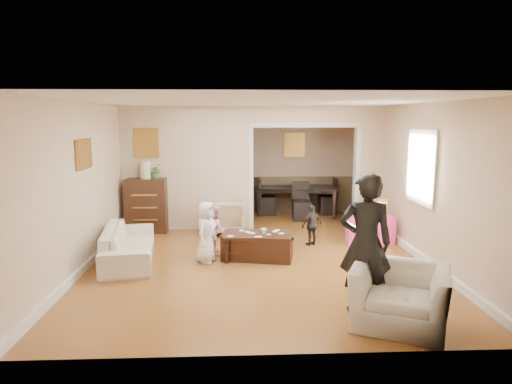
{
  "coord_description": "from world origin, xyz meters",
  "views": [
    {
      "loc": [
        -0.35,
        -7.65,
        2.34
      ],
      "look_at": [
        0.0,
        0.2,
        1.05
      ],
      "focal_mm": 31.37,
      "sensor_mm": 36.0,
      "label": 1
    }
  ],
  "objects_px": {
    "table_lamp": "(146,170)",
    "cyan_cup": "(373,214)",
    "child_kneel_b": "(217,230)",
    "child_toddler": "(312,225)",
    "coffee_table": "(258,246)",
    "adult_person": "(365,243)",
    "sofa": "(129,244)",
    "coffee_cup": "(264,231)",
    "armchair_back": "(226,216)",
    "child_kneel_a": "(206,232)",
    "play_table": "(376,229)",
    "dining_table": "(298,200)",
    "armchair_front": "(399,296)",
    "dresser": "(147,205)"
  },
  "relations": [
    {
      "from": "dining_table",
      "to": "cyan_cup",
      "type": "bearing_deg",
      "value": -54.72
    },
    {
      "from": "sofa",
      "to": "coffee_table",
      "type": "distance_m",
      "value": 2.15
    },
    {
      "from": "armchair_front",
      "to": "table_lamp",
      "type": "bearing_deg",
      "value": 154.26
    },
    {
      "from": "armchair_back",
      "to": "child_kneel_a",
      "type": "relative_size",
      "value": 0.77
    },
    {
      "from": "sofa",
      "to": "armchair_front",
      "type": "relative_size",
      "value": 1.86
    },
    {
      "from": "armchair_back",
      "to": "cyan_cup",
      "type": "bearing_deg",
      "value": 162.83
    },
    {
      "from": "play_table",
      "to": "adult_person",
      "type": "xyz_separation_m",
      "value": [
        -1.13,
        -3.09,
        0.61
      ]
    },
    {
      "from": "coffee_cup",
      "to": "child_kneel_b",
      "type": "height_order",
      "value": "child_kneel_b"
    },
    {
      "from": "coffee_table",
      "to": "coffee_cup",
      "type": "xyz_separation_m",
      "value": [
        0.1,
        -0.05,
        0.26
      ]
    },
    {
      "from": "coffee_cup",
      "to": "cyan_cup",
      "type": "bearing_deg",
      "value": 23.42
    },
    {
      "from": "table_lamp",
      "to": "cyan_cup",
      "type": "bearing_deg",
      "value": -13.26
    },
    {
      "from": "adult_person",
      "to": "child_kneel_b",
      "type": "xyz_separation_m",
      "value": [
        -1.89,
        2.47,
        -0.43
      ]
    },
    {
      "from": "coffee_table",
      "to": "adult_person",
      "type": "relative_size",
      "value": 0.67
    },
    {
      "from": "sofa",
      "to": "coffee_cup",
      "type": "xyz_separation_m",
      "value": [
        2.25,
        -0.02,
        0.2
      ]
    },
    {
      "from": "table_lamp",
      "to": "child_toddler",
      "type": "height_order",
      "value": "table_lamp"
    },
    {
      "from": "adult_person",
      "to": "child_kneel_b",
      "type": "relative_size",
      "value": 2.0
    },
    {
      "from": "coffee_cup",
      "to": "table_lamp",
      "type": "bearing_deg",
      "value": 139.64
    },
    {
      "from": "coffee_table",
      "to": "armchair_front",
      "type": "bearing_deg",
      "value": -59.26
    },
    {
      "from": "sofa",
      "to": "play_table",
      "type": "distance_m",
      "value": 4.57
    },
    {
      "from": "coffee_cup",
      "to": "adult_person",
      "type": "height_order",
      "value": "adult_person"
    },
    {
      "from": "child_toddler",
      "to": "play_table",
      "type": "bearing_deg",
      "value": 159.28
    },
    {
      "from": "armchair_back",
      "to": "child_kneel_b",
      "type": "distance_m",
      "value": 1.46
    },
    {
      "from": "armchair_back",
      "to": "sofa",
      "type": "bearing_deg",
      "value": 48.86
    },
    {
      "from": "table_lamp",
      "to": "cyan_cup",
      "type": "height_order",
      "value": "table_lamp"
    },
    {
      "from": "armchair_back",
      "to": "armchair_front",
      "type": "relative_size",
      "value": 0.74
    },
    {
      "from": "child_kneel_a",
      "to": "child_kneel_b",
      "type": "height_order",
      "value": "child_kneel_a"
    },
    {
      "from": "coffee_table",
      "to": "child_kneel_b",
      "type": "xyz_separation_m",
      "value": [
        -0.7,
        0.3,
        0.21
      ]
    },
    {
      "from": "dining_table",
      "to": "child_toddler",
      "type": "bearing_deg",
      "value": -79.0
    },
    {
      "from": "dining_table",
      "to": "armchair_back",
      "type": "bearing_deg",
      "value": -121.57
    },
    {
      "from": "armchair_back",
      "to": "coffee_table",
      "type": "bearing_deg",
      "value": 108.59
    },
    {
      "from": "child_kneel_b",
      "to": "table_lamp",
      "type": "bearing_deg",
      "value": 34.81
    },
    {
      "from": "coffee_table",
      "to": "coffee_cup",
      "type": "distance_m",
      "value": 0.29
    },
    {
      "from": "coffee_table",
      "to": "child_kneel_a",
      "type": "bearing_deg",
      "value": -169.99
    },
    {
      "from": "armchair_back",
      "to": "child_kneel_b",
      "type": "relative_size",
      "value": 0.9
    },
    {
      "from": "child_kneel_b",
      "to": "child_toddler",
      "type": "relative_size",
      "value": 1.11
    },
    {
      "from": "armchair_front",
      "to": "adult_person",
      "type": "distance_m",
      "value": 0.7
    },
    {
      "from": "child_kneel_b",
      "to": "child_toddler",
      "type": "height_order",
      "value": "child_kneel_b"
    },
    {
      "from": "cyan_cup",
      "to": "child_toddler",
      "type": "height_order",
      "value": "child_toddler"
    },
    {
      "from": "play_table",
      "to": "coffee_cup",
      "type": "bearing_deg",
      "value": -156.43
    },
    {
      "from": "armchair_front",
      "to": "armchair_back",
      "type": "bearing_deg",
      "value": 140.31
    },
    {
      "from": "table_lamp",
      "to": "coffee_cup",
      "type": "relative_size",
      "value": 3.55
    },
    {
      "from": "cyan_cup",
      "to": "adult_person",
      "type": "distance_m",
      "value": 3.22
    },
    {
      "from": "sofa",
      "to": "armchair_back",
      "type": "distance_m",
      "value": 2.37
    },
    {
      "from": "dresser",
      "to": "play_table",
      "type": "relative_size",
      "value": 2.12
    },
    {
      "from": "dresser",
      "to": "child_kneel_b",
      "type": "height_order",
      "value": "dresser"
    },
    {
      "from": "coffee_table",
      "to": "sofa",
      "type": "bearing_deg",
      "value": -179.23
    },
    {
      "from": "armchair_back",
      "to": "child_kneel_b",
      "type": "xyz_separation_m",
      "value": [
        -0.12,
        -1.45,
        0.08
      ]
    },
    {
      "from": "coffee_table",
      "to": "adult_person",
      "type": "height_order",
      "value": "adult_person"
    },
    {
      "from": "play_table",
      "to": "child_kneel_a",
      "type": "height_order",
      "value": "child_kneel_a"
    },
    {
      "from": "sofa",
      "to": "child_kneel_b",
      "type": "distance_m",
      "value": 1.49
    }
  ]
}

